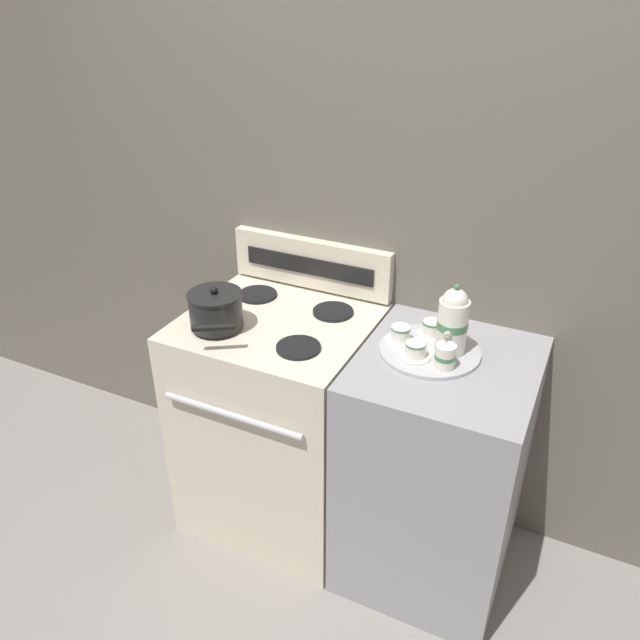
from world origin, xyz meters
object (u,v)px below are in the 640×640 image
object	(u,v)px
teapot	(453,321)
teacup_front	(432,328)
teacup_right	(401,334)
stove	(280,420)
teacup_left	(415,350)
saucepan	(216,310)
serving_tray	(430,351)
creamer_jug	(445,356)

from	to	relation	value
teapot	teacup_front	distance (m)	0.15
teacup_right	stove	bearing A→B (deg)	-175.38
teacup_left	teacup_right	world-z (taller)	same
teacup_right	teapot	bearing A→B (deg)	1.90
stove	teacup_front	bearing A→B (deg)	12.37
saucepan	teacup_right	distance (m)	0.66
serving_tray	teacup_front	distance (m)	0.10
stove	creamer_jug	size ratio (longest dim) A/B	11.66
saucepan	teacup_right	world-z (taller)	saucepan
saucepan	teacup_left	xyz separation A→B (m)	(0.71, 0.10, -0.04)
teacup_left	creamer_jug	distance (m)	0.10
saucepan	teapot	xyz separation A→B (m)	(0.80, 0.19, 0.05)
serving_tray	teacup_front	size ratio (longest dim) A/B	3.28
saucepan	creamer_jug	bearing A→B (deg)	6.23
teapot	teacup_left	bearing A→B (deg)	-137.54
stove	saucepan	distance (m)	0.59
stove	teacup_left	size ratio (longest dim) A/B	9.10
teacup_right	teacup_front	world-z (taller)	same
teacup_right	teacup_front	xyz separation A→B (m)	(0.09, 0.08, 0.00)
stove	teapot	size ratio (longest dim) A/B	3.79
creamer_jug	saucepan	bearing A→B (deg)	-173.77
serving_tray	creamer_jug	distance (m)	0.12
serving_tray	saucepan	bearing A→B (deg)	-166.72
teapot	saucepan	bearing A→B (deg)	-166.84
teacup_right	creamer_jug	size ratio (longest dim) A/B	1.28
creamer_jug	teacup_left	bearing A→B (deg)	172.10
stove	serving_tray	world-z (taller)	serving_tray
stove	serving_tray	distance (m)	0.75
teacup_front	teacup_left	bearing A→B (deg)	-92.81
serving_tray	creamer_jug	world-z (taller)	creamer_jug
stove	saucepan	world-z (taller)	saucepan
teapot	creamer_jug	world-z (taller)	teapot
saucepan	teacup_front	xyz separation A→B (m)	(0.72, 0.27, -0.04)
stove	teacup_right	world-z (taller)	teacup_right
teapot	teacup_left	size ratio (longest dim) A/B	2.40
teapot	teacup_front	bearing A→B (deg)	137.25
serving_tray	teapot	distance (m)	0.14
stove	teapot	bearing A→B (deg)	3.89
teacup_right	creamer_jug	distance (m)	0.20
saucepan	teacup_front	world-z (taller)	saucepan
teapot	teacup_right	distance (m)	0.19
serving_tray	teapot	xyz separation A→B (m)	(0.06, 0.01, 0.12)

